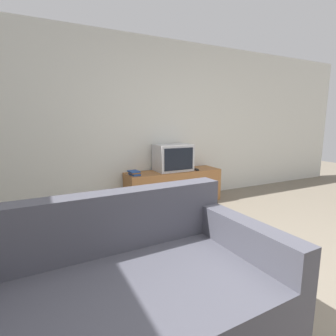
% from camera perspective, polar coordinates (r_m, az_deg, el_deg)
% --- Properties ---
extents(ground_plane, '(14.00, 14.00, 0.00)m').
position_cam_1_polar(ground_plane, '(2.28, 30.61, -26.60)').
color(ground_plane, '#756B5B').
extents(wall_back, '(9.00, 0.06, 2.60)m').
position_cam_1_polar(wall_back, '(4.27, -4.45, 9.87)').
color(wall_back, silver).
rests_on(wall_back, ground_plane).
extents(tv_stand, '(1.57, 0.45, 0.53)m').
position_cam_1_polar(tv_stand, '(4.29, 1.23, -4.08)').
color(tv_stand, '#9E6638').
rests_on(tv_stand, ground_plane).
extents(television, '(0.58, 0.40, 0.42)m').
position_cam_1_polar(television, '(4.22, 1.10, 2.28)').
color(television, silver).
rests_on(television, tv_stand).
extents(couch, '(1.83, 1.04, 0.86)m').
position_cam_1_polar(couch, '(1.64, -10.69, -28.30)').
color(couch, '#474751').
rests_on(couch, ground_plane).
extents(book_stack, '(0.15, 0.23, 0.06)m').
position_cam_1_polar(book_stack, '(3.91, -7.34, -1.08)').
color(book_stack, '#23478E').
rests_on(book_stack, tv_stand).
extents(remote_on_stand, '(0.07, 0.20, 0.02)m').
position_cam_1_polar(remote_on_stand, '(4.33, 5.90, -0.24)').
color(remote_on_stand, black).
rests_on(remote_on_stand, tv_stand).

